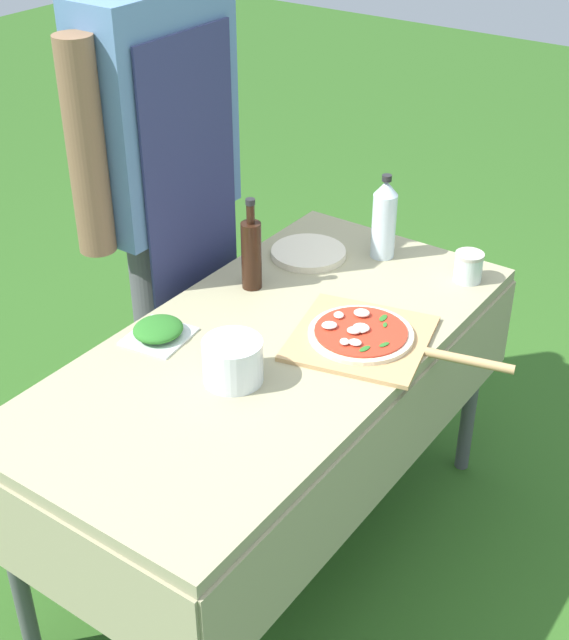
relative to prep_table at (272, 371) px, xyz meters
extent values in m
plane|color=#2D5B1E|center=(0.00, 0.00, -0.65)|extent=(12.00, 12.00, 0.00)
cube|color=gray|center=(0.00, 0.00, 0.07)|extent=(1.45, 0.71, 0.04)
cube|color=gray|center=(0.00, -0.36, -0.09)|extent=(1.45, 0.01, 0.28)
cube|color=gray|center=(0.00, 0.36, -0.09)|extent=(1.45, 0.01, 0.28)
cube|color=gray|center=(-0.73, 0.00, -0.09)|extent=(0.01, 0.71, 0.28)
cube|color=gray|center=(0.73, 0.00, -0.09)|extent=(0.01, 0.71, 0.28)
cylinder|color=#4C4C51|center=(0.67, -0.30, -0.30)|extent=(0.05, 0.05, 0.70)
cylinder|color=#4C4C51|center=(-0.67, 0.30, -0.30)|extent=(0.05, 0.05, 0.70)
cylinder|color=#4C4C51|center=(0.67, 0.30, -0.30)|extent=(0.05, 0.05, 0.70)
cylinder|color=#4C4C51|center=(0.30, 0.54, -0.22)|extent=(0.13, 0.13, 0.86)
cylinder|color=#4C4C51|center=(0.13, 0.54, -0.22)|extent=(0.13, 0.13, 0.86)
cube|color=#4C7099|center=(0.22, 0.54, 0.54)|extent=(0.47, 0.20, 0.65)
cube|color=navy|center=(0.22, 0.43, 0.29)|extent=(0.37, 0.01, 0.94)
cylinder|color=brown|center=(0.49, 0.54, 0.51)|extent=(0.10, 0.10, 0.58)
cylinder|color=brown|center=(-0.06, 0.54, 0.51)|extent=(0.10, 0.10, 0.58)
cube|color=tan|center=(0.14, -0.18, 0.09)|extent=(0.41, 0.41, 0.01)
cylinder|color=tan|center=(0.21, -0.45, 0.09)|extent=(0.08, 0.22, 0.02)
cylinder|color=beige|center=(0.14, -0.18, 0.11)|extent=(0.27, 0.27, 0.01)
cylinder|color=red|center=(0.14, -0.18, 0.11)|extent=(0.24, 0.24, 0.00)
ellipsoid|color=white|center=(0.08, -0.20, 0.12)|extent=(0.03, 0.03, 0.01)
ellipsoid|color=white|center=(0.21, -0.14, 0.12)|extent=(0.05, 0.05, 0.02)
ellipsoid|color=white|center=(0.17, -0.10, 0.12)|extent=(0.04, 0.04, 0.01)
ellipsoid|color=white|center=(0.14, -0.18, 0.12)|extent=(0.04, 0.04, 0.01)
ellipsoid|color=white|center=(0.15, -0.18, 0.12)|extent=(0.05, 0.05, 0.01)
ellipsoid|color=white|center=(0.11, -0.11, 0.12)|extent=(0.05, 0.05, 0.01)
ellipsoid|color=white|center=(0.12, -0.17, 0.12)|extent=(0.04, 0.04, 0.02)
ellipsoid|color=white|center=(0.07, -0.18, 0.12)|extent=(0.04, 0.04, 0.01)
ellipsoid|color=white|center=(0.15, -0.17, 0.12)|extent=(0.05, 0.05, 0.01)
ellipsoid|color=#286B23|center=(0.23, -0.20, 0.12)|extent=(0.04, 0.02, 0.00)
ellipsoid|color=#286B23|center=(0.20, -0.22, 0.12)|extent=(0.03, 0.02, 0.00)
ellipsoid|color=#286B23|center=(0.12, -0.26, 0.12)|extent=(0.03, 0.02, 0.00)
ellipsoid|color=#286B23|center=(0.07, -0.23, 0.12)|extent=(0.04, 0.02, 0.00)
cylinder|color=black|center=(0.20, 0.22, 0.19)|extent=(0.06, 0.06, 0.20)
cylinder|color=black|center=(0.20, 0.22, 0.31)|extent=(0.02, 0.02, 0.06)
cylinder|color=#232326|center=(0.20, 0.22, 0.35)|extent=(0.03, 0.03, 0.02)
cylinder|color=silver|center=(0.58, 0.01, 0.19)|extent=(0.07, 0.07, 0.20)
cone|color=silver|center=(0.58, 0.01, 0.31)|extent=(0.07, 0.07, 0.04)
cylinder|color=#232326|center=(0.58, 0.01, 0.34)|extent=(0.03, 0.03, 0.02)
cube|color=silver|center=(-0.15, 0.25, 0.09)|extent=(0.18, 0.17, 0.01)
ellipsoid|color=#286B23|center=(-0.15, 0.25, 0.11)|extent=(0.15, 0.14, 0.04)
cylinder|color=silver|center=(-0.18, -0.02, 0.14)|extent=(0.15, 0.15, 0.11)
cylinder|color=beige|center=(0.45, 0.19, 0.09)|extent=(0.23, 0.23, 0.00)
cylinder|color=beige|center=(0.45, 0.19, 0.10)|extent=(0.23, 0.23, 0.00)
cylinder|color=beige|center=(0.45, 0.19, 0.10)|extent=(0.23, 0.23, 0.00)
cylinder|color=beige|center=(0.45, 0.19, 0.11)|extent=(0.22, 0.22, 0.00)
cylinder|color=silver|center=(0.59, -0.27, 0.13)|extent=(0.08, 0.08, 0.08)
cylinder|color=red|center=(0.59, -0.27, 0.11)|extent=(0.07, 0.07, 0.05)
cylinder|color=#B7B2A3|center=(0.59, -0.27, 0.17)|extent=(0.08, 0.08, 0.01)
camera|label=1|loc=(-1.54, -1.12, 1.34)|focal=50.00mm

